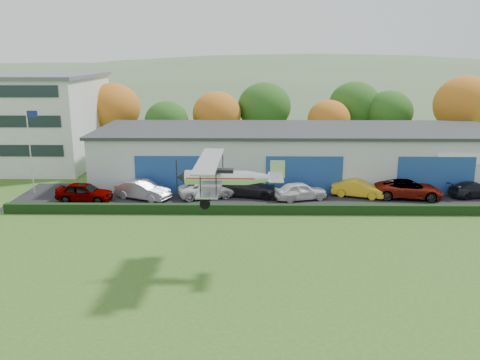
{
  "coord_description": "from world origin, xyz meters",
  "views": [
    {
      "loc": [
        -0.29,
        -22.54,
        12.67
      ],
      "look_at": [
        -0.71,
        9.94,
        4.42
      ],
      "focal_mm": 37.45,
      "sensor_mm": 36.0,
      "label": 1
    }
  ],
  "objects_px": {
    "car_0": "(84,192)",
    "car_6": "(409,189)",
    "car_5": "(358,189)",
    "car_3": "(249,187)",
    "car_7": "(474,189)",
    "office_block": "(8,120)",
    "hangar": "(298,154)",
    "car_4": "(301,191)",
    "car_1": "(143,190)",
    "flagpole": "(31,143)",
    "car_2": "(207,190)",
    "biplane": "(225,176)"
  },
  "relations": [
    {
      "from": "car_4",
      "to": "biplane",
      "type": "relative_size",
      "value": 0.65
    },
    {
      "from": "flagpole",
      "to": "biplane",
      "type": "bearing_deg",
      "value": -41.32
    },
    {
      "from": "hangar",
      "to": "car_5",
      "type": "distance_m",
      "value": 8.55
    },
    {
      "from": "car_4",
      "to": "office_block",
      "type": "bearing_deg",
      "value": 49.2
    },
    {
      "from": "car_7",
      "to": "car_0",
      "type": "bearing_deg",
      "value": 77.91
    },
    {
      "from": "car_1",
      "to": "car_5",
      "type": "height_order",
      "value": "car_1"
    },
    {
      "from": "flagpole",
      "to": "car_6",
      "type": "bearing_deg",
      "value": -1.97
    },
    {
      "from": "car_1",
      "to": "biplane",
      "type": "relative_size",
      "value": 0.7
    },
    {
      "from": "hangar",
      "to": "car_4",
      "type": "relative_size",
      "value": 8.69
    },
    {
      "from": "car_5",
      "to": "car_6",
      "type": "relative_size",
      "value": 0.78
    },
    {
      "from": "car_0",
      "to": "car_3",
      "type": "relative_size",
      "value": 0.86
    },
    {
      "from": "car_5",
      "to": "biplane",
      "type": "bearing_deg",
      "value": 162.42
    },
    {
      "from": "car_7",
      "to": "car_3",
      "type": "bearing_deg",
      "value": 74.9
    },
    {
      "from": "flagpole",
      "to": "car_4",
      "type": "xyz_separation_m",
      "value": [
        24.41,
        -1.79,
        -3.94
      ]
    },
    {
      "from": "car_1",
      "to": "car_4",
      "type": "relative_size",
      "value": 1.09
    },
    {
      "from": "car_4",
      "to": "car_6",
      "type": "bearing_deg",
      "value": -102.71
    },
    {
      "from": "flagpole",
      "to": "car_7",
      "type": "xyz_separation_m",
      "value": [
        40.19,
        -0.72,
        -4.06
      ]
    },
    {
      "from": "car_0",
      "to": "car_3",
      "type": "distance_m",
      "value": 14.58
    },
    {
      "from": "hangar",
      "to": "car_0",
      "type": "relative_size",
      "value": 8.32
    },
    {
      "from": "car_6",
      "to": "biplane",
      "type": "bearing_deg",
      "value": 139.92
    },
    {
      "from": "flagpole",
      "to": "car_5",
      "type": "bearing_deg",
      "value": -1.62
    },
    {
      "from": "car_2",
      "to": "biplane",
      "type": "height_order",
      "value": "biplane"
    },
    {
      "from": "car_2",
      "to": "car_4",
      "type": "xyz_separation_m",
      "value": [
        8.34,
        -0.63,
        0.08
      ]
    },
    {
      "from": "car_0",
      "to": "car_3",
      "type": "bearing_deg",
      "value": -76.39
    },
    {
      "from": "office_block",
      "to": "car_4",
      "type": "height_order",
      "value": "office_block"
    },
    {
      "from": "car_0",
      "to": "car_6",
      "type": "distance_m",
      "value": 28.79
    },
    {
      "from": "car_4",
      "to": "car_7",
      "type": "distance_m",
      "value": 15.81
    },
    {
      "from": "car_0",
      "to": "car_3",
      "type": "height_order",
      "value": "car_0"
    },
    {
      "from": "car_6",
      "to": "office_block",
      "type": "bearing_deg",
      "value": 77.9
    },
    {
      "from": "hangar",
      "to": "flagpole",
      "type": "distance_m",
      "value": 25.68
    },
    {
      "from": "car_3",
      "to": "hangar",
      "type": "bearing_deg",
      "value": -22.05
    },
    {
      "from": "car_6",
      "to": "flagpole",
      "type": "bearing_deg",
      "value": 94.47
    },
    {
      "from": "car_3",
      "to": "office_block",
      "type": "bearing_deg",
      "value": 78.73
    },
    {
      "from": "car_7",
      "to": "car_6",
      "type": "bearing_deg",
      "value": 79.26
    },
    {
      "from": "flagpole",
      "to": "car_3",
      "type": "height_order",
      "value": "flagpole"
    },
    {
      "from": "car_0",
      "to": "biplane",
      "type": "relative_size",
      "value": 0.67
    },
    {
      "from": "car_5",
      "to": "car_6",
      "type": "height_order",
      "value": "car_6"
    },
    {
      "from": "car_0",
      "to": "car_1",
      "type": "xyz_separation_m",
      "value": [
        4.99,
        0.72,
        0.01
      ]
    },
    {
      "from": "car_5",
      "to": "car_6",
      "type": "distance_m",
      "value": 4.46
    },
    {
      "from": "car_4",
      "to": "car_7",
      "type": "height_order",
      "value": "car_4"
    },
    {
      "from": "car_0",
      "to": "car_6",
      "type": "relative_size",
      "value": 0.83
    },
    {
      "from": "hangar",
      "to": "flagpole",
      "type": "relative_size",
      "value": 5.08
    },
    {
      "from": "car_3",
      "to": "car_7",
      "type": "bearing_deg",
      "value": -75.17
    },
    {
      "from": "office_block",
      "to": "biplane",
      "type": "height_order",
      "value": "office_block"
    },
    {
      "from": "car_5",
      "to": "car_6",
      "type": "xyz_separation_m",
      "value": [
        4.44,
        -0.34,
        0.06
      ]
    },
    {
      "from": "car_0",
      "to": "car_2",
      "type": "xyz_separation_m",
      "value": [
        10.68,
        1.37,
        -0.12
      ]
    },
    {
      "from": "office_block",
      "to": "car_3",
      "type": "bearing_deg",
      "value": -26.11
    },
    {
      "from": "flagpole",
      "to": "car_0",
      "type": "bearing_deg",
      "value": -25.19
    },
    {
      "from": "hangar",
      "to": "car_4",
      "type": "xyz_separation_m",
      "value": [
        -0.47,
        -7.77,
        -1.81
      ]
    },
    {
      "from": "car_3",
      "to": "biplane",
      "type": "height_order",
      "value": "biplane"
    }
  ]
}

